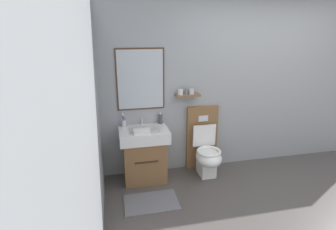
{
  "coord_description": "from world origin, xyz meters",
  "views": [
    {
      "loc": [
        -2.21,
        -2.04,
        2.1
      ],
      "look_at": [
        -1.49,
        1.3,
        0.99
      ],
      "focal_mm": 28.54,
      "sensor_mm": 36.0,
      "label": 1
    }
  ],
  "objects_px": {
    "soap_dispenser": "(160,119)",
    "toothbrush_cup": "(124,123)",
    "toilet": "(205,149)",
    "vanity_sink_left": "(144,153)",
    "folded_hand_towel": "(142,131)"
  },
  "relations": [
    {
      "from": "soap_dispenser",
      "to": "toothbrush_cup",
      "type": "bearing_deg",
      "value": -178.94
    },
    {
      "from": "toilet",
      "to": "soap_dispenser",
      "type": "distance_m",
      "value": 0.82
    },
    {
      "from": "vanity_sink_left",
      "to": "folded_hand_towel",
      "type": "relative_size",
      "value": 3.53
    },
    {
      "from": "vanity_sink_left",
      "to": "toilet",
      "type": "bearing_deg",
      "value": 0.17
    },
    {
      "from": "vanity_sink_left",
      "to": "soap_dispenser",
      "type": "xyz_separation_m",
      "value": [
        0.27,
        0.17,
        0.44
      ]
    },
    {
      "from": "toilet",
      "to": "toothbrush_cup",
      "type": "xyz_separation_m",
      "value": [
        -1.18,
        0.16,
        0.46
      ]
    },
    {
      "from": "soap_dispenser",
      "to": "folded_hand_towel",
      "type": "distance_m",
      "value": 0.45
    },
    {
      "from": "toothbrush_cup",
      "to": "soap_dispenser",
      "type": "xyz_separation_m",
      "value": [
        0.53,
        0.01,
        0.02
      ]
    },
    {
      "from": "toilet",
      "to": "folded_hand_towel",
      "type": "relative_size",
      "value": 4.55
    },
    {
      "from": "folded_hand_towel",
      "to": "vanity_sink_left",
      "type": "bearing_deg",
      "value": 74.33
    },
    {
      "from": "toilet",
      "to": "soap_dispenser",
      "type": "bearing_deg",
      "value": 165.19
    },
    {
      "from": "soap_dispenser",
      "to": "folded_hand_towel",
      "type": "relative_size",
      "value": 0.8
    },
    {
      "from": "toothbrush_cup",
      "to": "folded_hand_towel",
      "type": "xyz_separation_m",
      "value": [
        0.22,
        -0.31,
        -0.03
      ]
    },
    {
      "from": "folded_hand_towel",
      "to": "toilet",
      "type": "bearing_deg",
      "value": 8.64
    },
    {
      "from": "vanity_sink_left",
      "to": "folded_hand_towel",
      "type": "xyz_separation_m",
      "value": [
        -0.04,
        -0.14,
        0.39
      ]
    }
  ]
}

